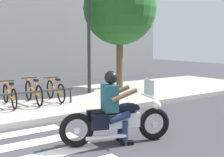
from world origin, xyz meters
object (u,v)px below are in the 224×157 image
Objects in this scene: motorcycle at (117,120)px; street_lamp at (89,32)px; bicycle_6 at (55,90)px; bicycle_5 at (33,92)px; rider at (114,102)px; bicycle_4 at (10,95)px; tree_near_rack at (120,9)px.

motorcycle is 0.57× the size of street_lamp.
motorcycle is 1.39× the size of bicycle_6.
motorcycle is 4.10m from bicycle_5.
motorcycle is 1.51× the size of rider.
bicycle_6 is (0.72, 0.00, -0.01)m from bicycle_5.
rider is at bearing -88.93° from bicycle_5.
bicycle_4 is at bearing 101.96° from motorcycle.
bicycle_5 is (0.72, -0.00, 0.02)m from bicycle_4.
rider is at bearing -78.93° from bicycle_4.
street_lamp is at bearing -166.75° from tree_near_rack.
bicycle_6 reaches higher than bicycle_4.
bicycle_4 is 1.06× the size of bicycle_6.
bicycle_5 is 3.15m from street_lamp.
bicycle_4 is 0.97× the size of bicycle_5.
tree_near_rack is at bearing 52.14° from rider.
bicycle_6 is at bearing -0.03° from bicycle_4.
street_lamp is at bearing 23.19° from bicycle_6.
tree_near_rack reaches higher than motorcycle.
bicycle_5 is at bearing 91.07° from rider.
bicycle_5 is at bearing 92.06° from motorcycle.
bicycle_6 is at bearing 0.01° from bicycle_5.
street_lamp is (2.27, 4.82, 1.91)m from motorcycle.
motorcycle reaches higher than bicycle_4.
bicycle_5 is 0.36× the size of tree_near_rack.
bicycle_6 is 2.64m from street_lamp.
bicycle_6 is at bearing 80.99° from rider.
bicycle_4 is 1.44m from bicycle_6.
bicycle_4 is (-0.87, 4.09, 0.01)m from motorcycle.
bicycle_5 is (-0.08, 4.07, -0.34)m from rider.
bicycle_5 is 0.72m from bicycle_6.
bicycle_5 reaches higher than bicycle_4.
bicycle_5 reaches higher than bicycle_6.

